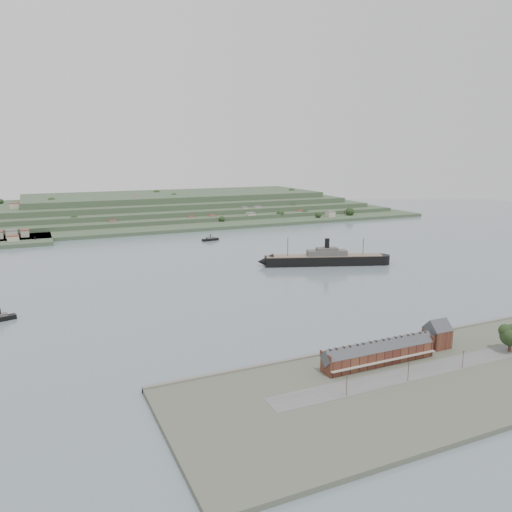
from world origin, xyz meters
name	(u,v)px	position (x,y,z in m)	size (l,w,h in m)	color
ground	(247,279)	(0.00, 0.00, 0.00)	(1400.00, 1400.00, 0.00)	slate
near_shore	(426,378)	(0.00, -186.75, 1.01)	(220.00, 80.00, 2.60)	#4C5142
terrace_row	(379,353)	(-10.00, -168.02, 6.84)	(55.60, 9.80, 11.07)	#4D221B
gabled_building	(437,334)	(27.50, -164.00, 8.19)	(10.40, 10.18, 14.09)	#4D221B
far_peninsula	(158,208)	(27.91, 393.10, 11.88)	(760.00, 309.00, 30.00)	#384A31
steamship	(321,259)	(74.93, 16.65, 5.00)	(108.72, 48.66, 27.07)	black
tugboat	(1,318)	(-164.49, -29.45, 1.76)	(16.59, 8.29, 7.21)	black
ferry_west	(35,242)	(-141.77, 225.00, 1.73)	(19.87, 10.87, 7.19)	black
ferry_east	(210,239)	(29.20, 165.97, 1.65)	(18.80, 7.34, 6.86)	black
fig_tree	(512,335)	(54.62, -183.05, 10.38)	(12.30, 10.66, 13.73)	#462E20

